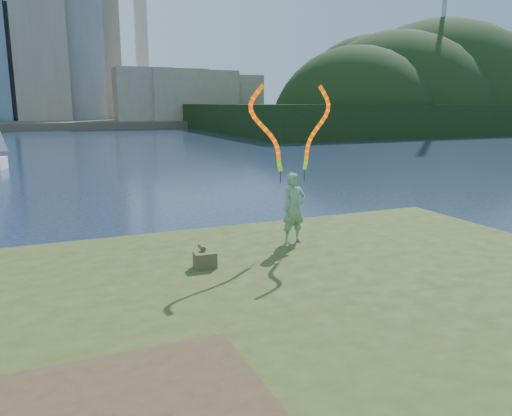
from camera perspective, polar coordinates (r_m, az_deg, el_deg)
name	(u,v)px	position (r m, az deg, el deg)	size (l,w,h in m)	color
ground	(224,330)	(9.59, -3.67, -13.78)	(320.00, 320.00, 0.00)	#17233B
grassy_knoll	(277,374)	(7.56, 2.41, -18.43)	(20.00, 18.00, 0.80)	#344318
far_shore	(57,122)	(103.27, -21.76, 9.09)	(320.00, 40.00, 1.20)	#4F493A
wooded_hill	(434,127)	(92.47, 19.65, 8.73)	(78.00, 50.00, 63.00)	black
woman_with_ribbons	(294,186)	(12.04, 4.34, 2.51)	(2.08, 0.47, 4.09)	#126623
canvas_bag	(205,259)	(10.47, -5.87, -5.84)	(0.46, 0.53, 0.43)	#4E4F2C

